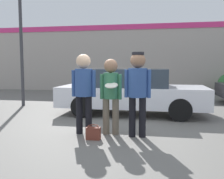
{
  "coord_description": "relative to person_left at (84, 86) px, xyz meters",
  "views": [
    {
      "loc": [
        1.07,
        -5.71,
        1.55
      ],
      "look_at": [
        0.03,
        -0.12,
        1.0
      ],
      "focal_mm": 40.0,
      "sensor_mm": 36.0,
      "label": 1
    }
  ],
  "objects": [
    {
      "name": "person_left",
      "position": [
        0.0,
        0.0,
        0.0
      ],
      "size": [
        0.56,
        0.39,
        1.81
      ],
      "color": "black",
      "rests_on": "ground"
    },
    {
      "name": "parked_car_near",
      "position": [
        0.81,
        2.55,
        -0.37
      ],
      "size": [
        4.58,
        1.89,
        1.44
      ],
      "color": "silver",
      "rests_on": "ground"
    },
    {
      "name": "person_right",
      "position": [
        1.21,
        -0.02,
        0.03
      ],
      "size": [
        0.57,
        0.4,
        1.84
      ],
      "color": "black",
      "rests_on": "ground"
    },
    {
      "name": "person_middle_with_frisbee",
      "position": [
        0.61,
        0.07,
        -0.09
      ],
      "size": [
        0.49,
        0.54,
        1.7
      ],
      "color": "#665B4C",
      "rests_on": "ground"
    },
    {
      "name": "storefront_building",
      "position": [
        0.58,
        9.36,
        0.9
      ],
      "size": [
        24.0,
        0.22,
        3.93
      ],
      "color": "#B2A89E",
      "rests_on": "ground"
    },
    {
      "name": "handbag",
      "position": [
        0.32,
        -0.4,
        -0.96
      ],
      "size": [
        0.3,
        0.23,
        0.3
      ],
      "color": "brown",
      "rests_on": "ground"
    },
    {
      "name": "street_lamp",
      "position": [
        -3.32,
        3.4,
        2.55
      ],
      "size": [
        1.06,
        0.35,
        6.03
      ],
      "color": "#38383D",
      "rests_on": "ground"
    },
    {
      "name": "ground_plane",
      "position": [
        0.58,
        0.35,
        -1.1
      ],
      "size": [
        56.0,
        56.0,
        0.0
      ],
      "primitive_type": "plane",
      "color": "#66635E"
    }
  ]
}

